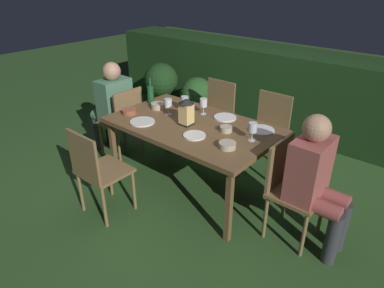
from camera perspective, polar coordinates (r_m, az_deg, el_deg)
ground_plane at (r=3.68m, az=0.00°, el=-7.15°), size 16.00×16.00×0.00m
dining_table at (r=3.34m, az=0.00°, el=2.53°), size 1.63×0.97×0.74m
chair_side_right_b at (r=3.91m, az=12.50°, el=2.52°), size 0.42×0.40×0.87m
chair_side_right_a at (r=4.26m, az=3.86°, el=5.23°), size 0.42×0.40×0.87m
chair_head_near at (r=4.13m, az=-11.36°, el=4.00°), size 0.40×0.42×0.87m
person_in_green at (r=4.22m, az=-13.25°, el=6.54°), size 0.48×0.38×1.15m
chair_side_left_a at (r=3.17m, az=-15.52°, el=-4.09°), size 0.42×0.40×0.87m
chair_head_far at (r=2.96m, az=16.05°, el=-6.64°), size 0.40×0.42×0.87m
person_in_rust at (r=2.82m, az=20.00°, el=-5.39°), size 0.48×0.38×1.15m
lantern_centerpiece at (r=3.25m, az=-0.96°, el=5.69°), size 0.15×0.15×0.27m
green_bottle_on_table at (r=3.83m, az=-6.93°, el=8.27°), size 0.07×0.07×0.29m
wine_glass_a at (r=3.57m, az=-1.22°, el=7.17°), size 0.08×0.08×0.17m
wine_glass_b at (r=2.99m, az=10.10°, el=2.59°), size 0.08×0.08×0.17m
wine_glass_c at (r=3.51m, az=-4.00°, el=6.75°), size 0.08×0.08×0.17m
wine_glass_d at (r=3.51m, az=1.93°, el=6.80°), size 0.08×0.08×0.17m
plate_a at (r=3.24m, az=11.56°, el=2.31°), size 0.24×0.24×0.01m
plate_b at (r=3.38m, az=-8.29°, el=3.71°), size 0.24×0.24×0.01m
plate_c at (r=3.47m, az=5.55°, el=4.45°), size 0.23×0.23×0.01m
plate_d at (r=3.07m, az=0.41°, el=1.44°), size 0.21×0.21×0.01m
bowl_olives at (r=3.17m, az=5.71°, el=2.54°), size 0.11×0.11×0.05m
bowl_bread at (r=2.87m, az=5.92°, el=-0.16°), size 0.15×0.15×0.05m
bowl_salad at (r=3.71m, az=-5.70°, el=6.41°), size 0.15×0.15×0.06m
bowl_dip at (r=3.61m, az=-10.44°, el=5.40°), size 0.15×0.15×0.05m
hedge_backdrop at (r=5.08m, az=15.74°, el=8.68°), size 6.08×0.72×1.09m
potted_plant_by_hedge at (r=5.55m, az=-5.19°, el=10.23°), size 0.54×0.54×0.77m
potted_plant_corner at (r=5.10m, az=0.81°, el=7.93°), size 0.49×0.49×0.68m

